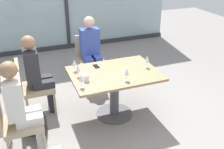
# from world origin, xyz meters

# --- Properties ---
(ground_plane) EXTENTS (12.00, 12.00, 0.00)m
(ground_plane) POSITION_xyz_m (0.00, 0.00, 0.00)
(ground_plane) COLOR gray
(dining_table_main) EXTENTS (1.27, 0.92, 0.73)m
(dining_table_main) POSITION_xyz_m (0.00, 0.00, 0.55)
(dining_table_main) COLOR #997551
(dining_table_main) RESTS_ON ground_plane
(chair_side_end) EXTENTS (0.50, 0.46, 0.87)m
(chair_side_end) POSITION_xyz_m (-1.44, -0.34, 0.50)
(chair_side_end) COLOR tan
(chair_side_end) RESTS_ON ground_plane
(chair_far_left) EXTENTS (0.50, 0.46, 0.87)m
(chair_far_left) POSITION_xyz_m (-1.16, 0.51, 0.50)
(chair_far_left) COLOR tan
(chair_far_left) RESTS_ON ground_plane
(chair_near_window) EXTENTS (0.46, 0.51, 0.87)m
(chair_near_window) POSITION_xyz_m (0.00, 1.29, 0.50)
(chair_near_window) COLOR tan
(chair_near_window) RESTS_ON ground_plane
(person_side_end) EXTENTS (0.39, 0.34, 1.26)m
(person_side_end) POSITION_xyz_m (-1.33, -0.34, 0.70)
(person_side_end) COLOR silver
(person_side_end) RESTS_ON ground_plane
(person_far_left) EXTENTS (0.39, 0.34, 1.26)m
(person_far_left) POSITION_xyz_m (-1.05, 0.51, 0.70)
(person_far_left) COLOR #28282D
(person_far_left) RESTS_ON ground_plane
(person_near_window) EXTENTS (0.34, 0.39, 1.26)m
(person_near_window) POSITION_xyz_m (-0.00, 1.18, 0.70)
(person_near_window) COLOR #384C9E
(person_near_window) RESTS_ON ground_plane
(wine_glass_0) EXTENTS (0.07, 0.07, 0.18)m
(wine_glass_0) POSITION_xyz_m (-0.56, -0.25, 0.86)
(wine_glass_0) COLOR silver
(wine_glass_0) RESTS_ON dining_table_main
(wine_glass_1) EXTENTS (0.07, 0.07, 0.18)m
(wine_glass_1) POSITION_xyz_m (-0.52, 0.06, 0.86)
(wine_glass_1) COLOR silver
(wine_glass_1) RESTS_ON dining_table_main
(wine_glass_2) EXTENTS (0.07, 0.07, 0.18)m
(wine_glass_2) POSITION_xyz_m (0.06, -0.29, 0.86)
(wine_glass_2) COLOR silver
(wine_glass_2) RESTS_ON dining_table_main
(wine_glass_3) EXTENTS (0.07, 0.07, 0.18)m
(wine_glass_3) POSITION_xyz_m (-0.52, 0.26, 0.86)
(wine_glass_3) COLOR silver
(wine_glass_3) RESTS_ON dining_table_main
(wine_glass_4) EXTENTS (0.07, 0.07, 0.18)m
(wine_glass_4) POSITION_xyz_m (0.52, 0.00, 0.86)
(wine_glass_4) COLOR silver
(wine_glass_4) RESTS_ON dining_table_main
(coffee_cup) EXTENTS (0.08, 0.08, 0.09)m
(coffee_cup) POSITION_xyz_m (-0.45, -0.10, 0.78)
(coffee_cup) COLOR white
(coffee_cup) RESTS_ON dining_table_main
(cell_phone_on_table) EXTENTS (0.08, 0.15, 0.01)m
(cell_phone_on_table) POSITION_xyz_m (-0.19, 0.29, 0.73)
(cell_phone_on_table) COLOR black
(cell_phone_on_table) RESTS_ON dining_table_main
(handbag_1) EXTENTS (0.33, 0.23, 0.28)m
(handbag_1) POSITION_xyz_m (-1.20, -0.03, 0.14)
(handbag_1) COLOR #232328
(handbag_1) RESTS_ON ground_plane
(handbag_2) EXTENTS (0.32, 0.20, 0.28)m
(handbag_2) POSITION_xyz_m (-0.10, 0.81, 0.14)
(handbag_2) COLOR beige
(handbag_2) RESTS_ON ground_plane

